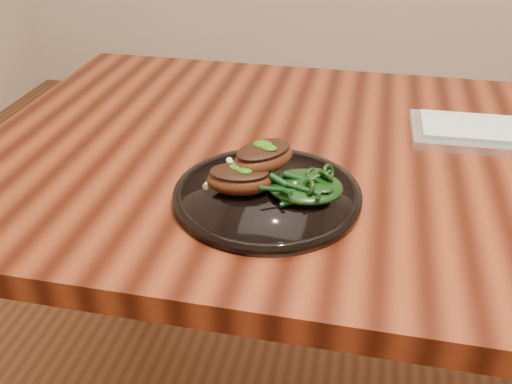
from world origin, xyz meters
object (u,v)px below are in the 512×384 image
at_px(desk, 446,206).
at_px(plate, 267,195).
at_px(greens_heap, 305,182).
at_px(lamb_chop_front, 239,179).

distance_m(desk, plate, 0.34).
distance_m(plate, greens_heap, 0.06).
height_order(plate, lamb_chop_front, lamb_chop_front).
bearing_deg(greens_heap, desk, 36.89).
xyz_separation_m(plate, lamb_chop_front, (-0.04, -0.01, 0.03)).
bearing_deg(lamb_chop_front, plate, 13.68).
distance_m(desk, lamb_chop_front, 0.38).
bearing_deg(desk, plate, -148.08).
relative_size(plate, lamb_chop_front, 2.64).
relative_size(desk, plate, 5.93).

